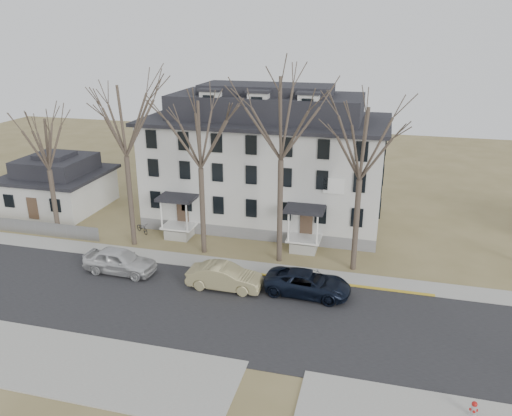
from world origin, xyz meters
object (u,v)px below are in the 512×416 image
(tree_center, at_px, (282,113))
(tree_mid_right, at_px, (362,139))
(car_tan, at_px, (225,277))
(fire_hydrant, at_px, (474,409))
(car_silver, at_px, (120,261))
(bicycle_left, at_px, (142,228))
(tree_far_left, at_px, (123,116))
(tree_bungalow, at_px, (45,141))
(small_house, at_px, (59,185))
(car_navy, at_px, (308,284))
(tree_mid_left, at_px, (199,130))
(boarding_house, at_px, (266,162))

(tree_center, distance_m, tree_mid_right, 5.70)
(tree_center, height_order, car_tan, tree_center)
(car_tan, height_order, fire_hydrant, car_tan)
(car_silver, distance_m, bicycle_left, 7.24)
(tree_far_left, relative_size, tree_bungalow, 1.27)
(tree_bungalow, distance_m, fire_hydrant, 34.52)
(small_house, bearing_deg, car_navy, -22.43)
(small_house, bearing_deg, tree_mid_left, -20.03)
(tree_far_left, distance_m, car_tan, 14.29)
(tree_bungalow, distance_m, car_silver, 12.09)
(small_house, distance_m, tree_mid_right, 30.08)
(tree_far_left, distance_m, car_navy, 18.23)
(tree_bungalow, bearing_deg, tree_mid_right, 0.00)
(boarding_house, distance_m, bicycle_left, 12.16)
(boarding_house, distance_m, car_tan, 14.03)
(tree_bungalow, distance_m, bicycle_left, 10.37)
(tree_center, height_order, car_navy, tree_center)
(tree_far_left, height_order, bicycle_left, tree_far_left)
(boarding_house, height_order, tree_mid_left, tree_mid_left)
(tree_bungalow, distance_m, car_navy, 23.49)
(tree_bungalow, bearing_deg, car_tan, -17.34)
(car_silver, bearing_deg, car_navy, -86.61)
(car_silver, bearing_deg, tree_bungalow, 62.42)
(tree_far_left, bearing_deg, tree_bungalow, 180.00)
(tree_far_left, distance_m, tree_mid_right, 17.52)
(tree_mid_right, xyz_separation_m, car_navy, (-2.64, -4.48, -8.82))
(boarding_house, height_order, car_navy, boarding_house)
(boarding_house, bearing_deg, fire_hydrant, -55.64)
(boarding_house, bearing_deg, bicycle_left, -147.62)
(boarding_house, relative_size, car_tan, 4.12)
(tree_mid_left, distance_m, bicycle_left, 11.38)
(boarding_house, xyz_separation_m, tree_mid_left, (-3.00, -8.15, 4.22))
(tree_mid_right, distance_m, tree_bungalow, 24.54)
(small_house, bearing_deg, tree_far_left, -29.39)
(small_house, relative_size, tree_far_left, 0.63)
(boarding_house, height_order, car_tan, boarding_house)
(tree_mid_right, xyz_separation_m, tree_bungalow, (-24.50, 0.00, -1.48))
(tree_mid_right, distance_m, fire_hydrant, 17.52)
(small_house, bearing_deg, tree_bungalow, -57.16)
(tree_far_left, relative_size, fire_hydrant, 15.84)
(tree_far_left, xyz_separation_m, car_navy, (14.86, -4.48, -9.56))
(tree_mid_left, bearing_deg, bicycle_left, 160.95)
(small_house, bearing_deg, fire_hydrant, -29.52)
(car_silver, bearing_deg, tree_mid_left, -41.64)
(tree_mid_left, height_order, tree_center, tree_center)
(tree_mid_right, relative_size, tree_bungalow, 1.18)
(tree_center, xyz_separation_m, bicycle_left, (-12.38, 2.20, -10.64))
(small_house, distance_m, fire_hydrant, 40.06)
(tree_mid_right, height_order, car_silver, tree_mid_right)
(tree_bungalow, bearing_deg, car_silver, -29.63)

